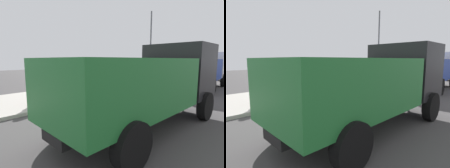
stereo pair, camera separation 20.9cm
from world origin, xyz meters
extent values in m
plane|color=#423F3F|center=(0.00, 0.00, 0.00)|extent=(80.00, 80.00, 0.00)
cube|color=#ADA89E|center=(0.00, 6.50, 0.07)|extent=(36.00, 5.00, 0.15)
cylinder|color=red|center=(0.77, 5.12, 0.45)|extent=(0.20, 0.20, 0.60)
sphere|color=red|center=(0.77, 5.12, 0.80)|extent=(0.23, 0.23, 0.23)
cylinder|color=red|center=(0.77, 4.94, 0.52)|extent=(0.09, 0.16, 0.09)
cylinder|color=red|center=(0.77, 5.30, 0.52)|extent=(0.09, 0.16, 0.09)
cylinder|color=red|center=(0.77, 4.94, 0.45)|extent=(0.11, 0.16, 0.11)
torus|color=black|center=(0.94, 4.84, 0.72)|extent=(1.18, 0.70, 1.13)
cylinder|color=gray|center=(3.71, 4.70, 1.21)|extent=(0.06, 0.06, 2.13)
cylinder|color=red|center=(3.71, 4.66, 1.90)|extent=(0.76, 0.02, 0.76)
cube|color=#237033|center=(1.10, -0.30, 1.60)|extent=(4.89, 2.68, 1.60)
cube|color=black|center=(4.69, -0.44, 1.90)|extent=(2.09, 2.57, 2.20)
cube|color=black|center=(2.19, -0.34, 0.67)|extent=(7.03, 1.16, 0.24)
cylinder|color=black|center=(4.54, 0.82, 0.55)|extent=(1.11, 0.34, 1.10)
cylinder|color=black|center=(4.45, -1.68, 0.55)|extent=(1.11, 0.34, 1.10)
cylinder|color=black|center=(-0.06, 0.99, 0.55)|extent=(1.11, 0.34, 1.10)
cylinder|color=black|center=(-0.15, -1.51, 0.55)|extent=(1.11, 0.34, 1.10)
cube|color=#1E3899|center=(11.52, 0.78, 1.60)|extent=(4.92, 2.73, 1.60)
cube|color=silver|center=(15.11, 0.96, 1.90)|extent=(2.12, 2.60, 2.20)
cube|color=black|center=(12.62, 0.84, 0.67)|extent=(7.04, 1.24, 0.24)
cylinder|color=black|center=(14.85, 2.20, 0.55)|extent=(1.11, 0.35, 1.10)
cylinder|color=black|center=(10.26, 1.97, 0.55)|extent=(1.11, 0.35, 1.10)
cylinder|color=black|center=(10.38, -0.52, 0.55)|extent=(1.11, 0.35, 1.10)
cylinder|color=black|center=(20.70, 1.65, 0.55)|extent=(1.11, 0.33, 1.10)
cylinder|color=#595B5E|center=(10.99, 4.71, 3.33)|extent=(0.12, 0.12, 6.35)
camera|label=1|loc=(-3.03, -3.57, 2.36)|focal=28.41mm
camera|label=2|loc=(-2.89, -3.72, 2.36)|focal=28.41mm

